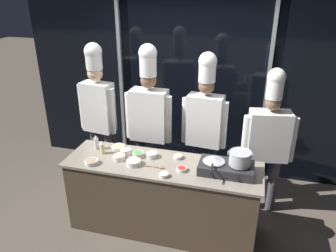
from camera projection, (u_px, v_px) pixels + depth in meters
ground_plane at (163, 227)px, 3.98m from camera, size 24.00×24.00×0.00m
window_wall_back at (191, 85)px, 4.78m from camera, size 5.05×0.09×2.70m
demo_counter at (162, 197)px, 3.80m from camera, size 2.20×0.65×0.89m
portable_stove at (226, 168)px, 3.44m from camera, size 0.57×0.34×0.11m
frying_pan at (214, 160)px, 3.43m from camera, size 0.24×0.41×0.04m
stock_pot at (240, 158)px, 3.35m from camera, size 0.26×0.23×0.15m
squeeze_bottle_clear at (96, 143)px, 3.91m from camera, size 0.06×0.06×0.18m
squeeze_bottle_oil at (102, 147)px, 3.81m from camera, size 0.06×0.06×0.16m
prep_bowl_onion at (152, 155)px, 3.75m from camera, size 0.13×0.13×0.06m
prep_bowl_shrimp at (119, 157)px, 3.69m from camera, size 0.14×0.14×0.06m
prep_bowl_chicken at (126, 151)px, 3.82m from camera, size 0.13×0.13×0.06m
prep_bowl_noodles at (178, 157)px, 3.72m from camera, size 0.10×0.10×0.04m
prep_bowl_bell_pepper at (182, 169)px, 3.48m from camera, size 0.11×0.11×0.04m
prep_bowl_mushrooms at (91, 162)px, 3.61m from camera, size 0.15×0.15×0.05m
prep_bowl_garlic at (134, 162)px, 3.59m from camera, size 0.17×0.17×0.06m
prep_bowl_bean_sprouts at (164, 175)px, 3.37m from camera, size 0.10×0.10×0.04m
prep_bowl_ginger at (118, 147)px, 3.94m from camera, size 0.16×0.16×0.04m
prep_bowl_scallions at (138, 154)px, 3.75m from camera, size 0.13×0.13×0.06m
serving_spoon_slotted at (158, 167)px, 3.54m from camera, size 0.22×0.05×0.02m
chef_head at (98, 105)px, 4.40m from camera, size 0.55×0.28×2.04m
chef_sous at (149, 114)px, 4.19m from camera, size 0.62×0.25×2.07m
chef_line at (205, 120)px, 4.09m from camera, size 0.58×0.27×1.99m
chef_pastry at (268, 137)px, 3.89m from camera, size 0.62×0.32×1.87m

